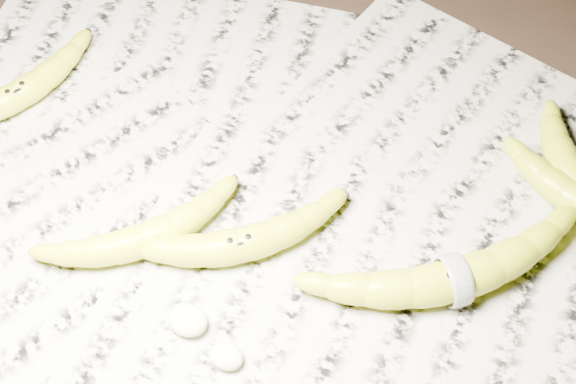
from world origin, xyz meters
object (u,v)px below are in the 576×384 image
at_px(banana_left_b, 144,238).
at_px(banana_taped, 454,278).
at_px(banana_center, 239,243).
at_px(banana_left_a, 17,93).

bearing_deg(banana_left_b, banana_taped, -32.29).
distance_m(banana_center, banana_taped, 0.21).
bearing_deg(banana_taped, banana_center, 153.35).
height_order(banana_left_a, banana_center, banana_center).
xyz_separation_m(banana_left_b, banana_taped, (0.29, 0.07, 0.00)).
bearing_deg(banana_left_a, banana_center, -76.78).
relative_size(banana_left_a, banana_left_b, 1.05).
bearing_deg(banana_left_a, banana_taped, -66.48).
bearing_deg(banana_left_b, banana_left_a, 107.36).
distance_m(banana_left_a, banana_left_b, 0.24).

